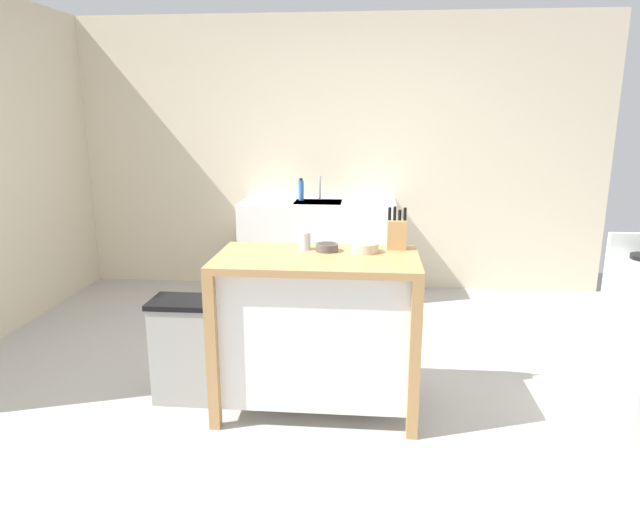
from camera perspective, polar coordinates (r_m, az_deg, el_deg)
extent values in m
plane|color=#ADA8A0|center=(3.55, -0.69, -14.14)|extent=(6.11, 6.11, 0.00)
cube|color=beige|center=(5.54, 1.80, 10.16)|extent=(5.11, 0.10, 2.60)
cube|color=#AD7F4C|center=(3.12, -0.33, -0.36)|extent=(1.13, 0.63, 0.04)
cube|color=white|center=(3.24, -0.32, -7.40)|extent=(1.03, 0.53, 0.78)
cube|color=#AD7F4C|center=(3.10, -10.91, -9.72)|extent=(0.06, 0.06, 0.88)
cube|color=#AD7F4C|center=(3.00, 9.61, -10.50)|extent=(0.06, 0.06, 0.88)
cube|color=#AD7F4C|center=(3.61, -8.46, -6.14)|extent=(0.06, 0.06, 0.88)
cube|color=#AD7F4C|center=(3.52, 8.92, -6.66)|extent=(0.06, 0.06, 0.88)
cube|color=tan|center=(3.29, 7.81, 2.17)|extent=(0.11, 0.09, 0.17)
cylinder|color=black|center=(3.27, 7.10, 4.30)|extent=(0.02, 0.02, 0.08)
cylinder|color=black|center=(3.27, 7.62, 4.34)|extent=(0.02, 0.02, 0.08)
cylinder|color=black|center=(3.27, 8.13, 4.14)|extent=(0.02, 0.02, 0.06)
cylinder|color=black|center=(3.27, 8.65, 4.25)|extent=(0.02, 0.02, 0.07)
cylinder|color=#564C47|center=(3.22, 0.72, 0.89)|extent=(0.13, 0.13, 0.04)
cylinder|color=#342D2A|center=(3.21, 0.72, 1.21)|extent=(0.11, 0.11, 0.01)
cylinder|color=beige|center=(3.20, 4.59, 0.86)|extent=(0.15, 0.15, 0.05)
cylinder|color=gray|center=(3.20, 4.60, 1.28)|extent=(0.13, 0.13, 0.01)
cylinder|color=silver|center=(3.26, -1.58, 1.57)|extent=(0.07, 0.07, 0.10)
cube|color=gray|center=(3.51, -13.66, -9.43)|extent=(0.34, 0.26, 0.60)
cube|color=black|center=(3.40, -13.97, -4.56)|extent=(0.36, 0.28, 0.03)
cube|color=white|center=(5.33, -0.17, 0.77)|extent=(1.43, 0.60, 0.90)
cube|color=silver|center=(5.23, -0.19, 5.38)|extent=(0.44, 0.36, 0.03)
cylinder|color=#B7BCC1|center=(5.37, -0.04, 6.96)|extent=(0.02, 0.02, 0.22)
cylinder|color=blue|center=(5.32, -1.94, 6.69)|extent=(0.05, 0.05, 0.18)
cylinder|color=black|center=(5.30, -1.95, 7.80)|extent=(0.03, 0.03, 0.02)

